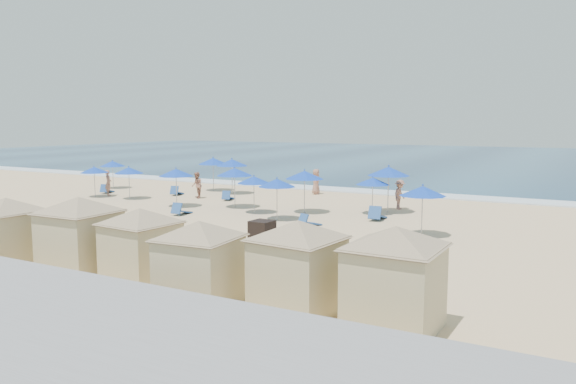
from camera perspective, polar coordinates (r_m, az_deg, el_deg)
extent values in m
plane|color=#DBBA8B|center=(28.17, -9.52, -3.03)|extent=(160.00, 160.00, 0.00)
cube|color=navy|center=(78.71, 16.37, 3.29)|extent=(160.00, 80.00, 0.06)
cube|color=white|center=(41.27, 4.03, 0.33)|extent=(160.00, 2.50, 0.08)
cube|color=black|center=(23.31, -2.65, -3.98)|extent=(0.91, 0.91, 0.87)
cube|color=beige|center=(21.26, -26.55, -4.37)|extent=(1.98, 1.98, 1.92)
cube|color=#998364|center=(21.10, -26.70, -1.81)|extent=(2.08, 2.08, 0.08)
pyramid|color=#998364|center=(21.04, -26.77, -0.52)|extent=(4.21, 4.21, 0.48)
cube|color=beige|center=(19.54, -20.34, -4.87)|extent=(2.08, 2.08, 2.02)
cube|color=#998364|center=(19.36, -20.47, -1.94)|extent=(2.19, 2.19, 0.08)
pyramid|color=#998364|center=(19.29, -20.54, -0.46)|extent=(4.43, 4.43, 0.51)
cube|color=beige|center=(17.89, -14.68, -6.02)|extent=(2.00, 2.00, 1.85)
cube|color=#998364|center=(17.70, -14.77, -3.09)|extent=(2.10, 2.10, 0.07)
pyramid|color=#998364|center=(17.63, -14.82, -1.61)|extent=(4.05, 4.05, 0.46)
cube|color=beige|center=(15.42, -8.96, -7.99)|extent=(2.00, 2.00, 1.85)
cube|color=#998364|center=(15.20, -9.02, -4.62)|extent=(2.10, 2.10, 0.07)
pyramid|color=#998364|center=(15.12, -9.06, -2.90)|extent=(4.04, 4.04, 0.46)
cube|color=beige|center=(14.69, 1.00, -8.48)|extent=(2.12, 2.12, 1.94)
cube|color=#998364|center=(14.46, 1.01, -4.78)|extent=(2.23, 2.23, 0.08)
pyramid|color=#998364|center=(14.36, 1.01, -2.88)|extent=(4.24, 4.24, 0.49)
cube|color=beige|center=(13.70, 10.75, -9.63)|extent=(2.04, 2.04, 2.01)
cube|color=#998364|center=(13.45, 10.85, -5.52)|extent=(2.14, 2.14, 0.08)
pyramid|color=#998364|center=(13.35, 10.90, -3.42)|extent=(4.40, 4.40, 0.50)
cylinder|color=#A5A8AD|center=(43.77, -17.35, 1.46)|extent=(0.04, 0.04, 1.68)
cone|color=#103CB6|center=(43.69, -17.40, 2.76)|extent=(1.86, 1.86, 0.40)
sphere|color=#103CB6|center=(43.67, -17.41, 3.08)|extent=(0.07, 0.07, 0.07)
cylinder|color=#A5A8AD|center=(37.38, -15.82, 0.61)|extent=(0.04, 0.04, 1.69)
cone|color=#103CB6|center=(37.29, -15.88, 2.13)|extent=(1.87, 1.87, 0.40)
sphere|color=#103CB6|center=(37.27, -15.89, 2.51)|extent=(0.07, 0.07, 0.07)
cylinder|color=#A5A8AD|center=(40.60, -7.59, 1.50)|extent=(0.05, 0.05, 1.96)
cone|color=#103CB6|center=(40.51, -7.62, 3.13)|extent=(2.16, 2.16, 0.46)
sphere|color=#103CB6|center=(40.49, -7.62, 3.53)|extent=(0.08, 0.08, 0.08)
cylinder|color=#A5A8AD|center=(33.29, -11.26, 0.09)|extent=(0.05, 0.05, 1.84)
cone|color=#103CB6|center=(33.18, -11.31, 1.96)|extent=(2.03, 2.03, 0.44)
sphere|color=#103CB6|center=(33.16, -11.32, 2.42)|extent=(0.08, 0.08, 0.08)
cylinder|color=#A5A8AD|center=(38.79, -5.70, 1.28)|extent=(0.05, 0.05, 1.97)
cone|color=#103CB6|center=(38.69, -5.72, 3.00)|extent=(2.18, 2.18, 0.47)
sphere|color=#103CB6|center=(38.67, -5.72, 3.42)|extent=(0.08, 0.08, 0.08)
cylinder|color=#A5A8AD|center=(32.48, -5.42, 0.08)|extent=(0.05, 0.05, 1.90)
cone|color=#103CB6|center=(32.36, -5.45, 2.05)|extent=(2.10, 2.10, 0.45)
sphere|color=#103CB6|center=(32.33, -5.45, 2.54)|extent=(0.08, 0.08, 0.08)
cylinder|color=#A5A8AD|center=(30.47, -3.47, -0.60)|extent=(0.04, 0.04, 1.66)
cone|color=#103CB6|center=(30.35, -3.49, 1.24)|extent=(1.84, 1.84, 0.39)
sphere|color=#103CB6|center=(30.33, -3.49, 1.70)|extent=(0.07, 0.07, 0.07)
cylinder|color=#A5A8AD|center=(30.49, 1.68, -0.35)|extent=(0.05, 0.05, 1.90)
cone|color=#103CB6|center=(30.36, 1.69, 1.75)|extent=(2.10, 2.10, 0.45)
sphere|color=#103CB6|center=(30.34, 1.69, 2.27)|extent=(0.08, 0.08, 0.08)
cylinder|color=#A5A8AD|center=(28.31, -1.13, -1.11)|extent=(0.05, 0.05, 1.72)
cone|color=#103CB6|center=(28.19, -1.13, 0.94)|extent=(1.90, 1.90, 0.41)
sphere|color=#103CB6|center=(28.16, -1.13, 1.44)|extent=(0.07, 0.07, 0.07)
cylinder|color=#A5A8AD|center=(31.07, 10.13, -0.16)|extent=(0.05, 0.05, 2.07)
cone|color=#103CB6|center=(30.94, 10.18, 2.09)|extent=(2.29, 2.29, 0.49)
sphere|color=#103CB6|center=(30.91, 10.20, 2.65)|extent=(0.09, 0.09, 0.09)
cylinder|color=#A5A8AD|center=(30.32, 8.57, -0.72)|extent=(0.04, 0.04, 1.64)
cone|color=#103CB6|center=(30.20, 8.61, 1.10)|extent=(1.81, 1.81, 0.39)
sphere|color=#103CB6|center=(30.18, 8.61, 1.55)|extent=(0.07, 0.07, 0.07)
cylinder|color=#A5A8AD|center=(24.94, 13.45, -2.33)|extent=(0.05, 0.05, 1.81)
cone|color=#103CB6|center=(24.79, 13.52, 0.11)|extent=(2.00, 2.00, 0.43)
sphere|color=#103CB6|center=(24.76, 13.54, 0.71)|extent=(0.08, 0.08, 0.08)
cylinder|color=#A5A8AD|center=(39.08, -19.04, 0.72)|extent=(0.04, 0.04, 1.65)
cone|color=#103CB6|center=(38.99, -19.10, 2.15)|extent=(1.82, 1.82, 0.39)
sphere|color=#103CB6|center=(38.97, -19.11, 2.50)|extent=(0.07, 0.07, 0.07)
cube|color=#295398|center=(41.09, -17.87, 0.13)|extent=(0.90, 1.26, 0.31)
cube|color=#295398|center=(40.64, -18.18, 0.37)|extent=(0.61, 0.48, 0.55)
cube|color=#295398|center=(38.73, -11.18, -0.07)|extent=(0.86, 1.27, 0.32)
cube|color=#295398|center=(38.26, -11.48, 0.19)|extent=(0.61, 0.46, 0.56)
cube|color=#295398|center=(35.76, -6.09, -0.57)|extent=(0.84, 1.21, 0.30)
cube|color=#295398|center=(35.30, -6.31, -0.31)|extent=(0.59, 0.45, 0.54)
cube|color=#295398|center=(30.57, -10.70, -1.95)|extent=(0.67, 1.25, 0.33)
cube|color=#295398|center=(30.12, -11.26, -1.63)|extent=(0.59, 0.38, 0.58)
cube|color=#295398|center=(26.70, 2.29, -3.17)|extent=(0.87, 1.22, 0.31)
cube|color=#295398|center=(26.35, 1.55, -2.81)|extent=(0.59, 0.46, 0.54)
cube|color=#295398|center=(28.78, 9.11, -2.44)|extent=(0.71, 1.37, 0.37)
cube|color=#295398|center=(28.21, 8.80, -2.08)|extent=(0.65, 0.40, 0.65)
imported|color=#A5705B|center=(39.46, -17.79, 0.89)|extent=(0.74, 0.73, 1.72)
imported|color=#A5705B|center=(36.75, -9.24, 0.69)|extent=(1.05, 1.04, 1.71)
imported|color=#A5705B|center=(32.35, 11.29, -0.25)|extent=(0.73, 1.14, 1.68)
imported|color=#A5705B|center=(38.42, 2.86, 1.07)|extent=(0.84, 1.00, 1.73)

